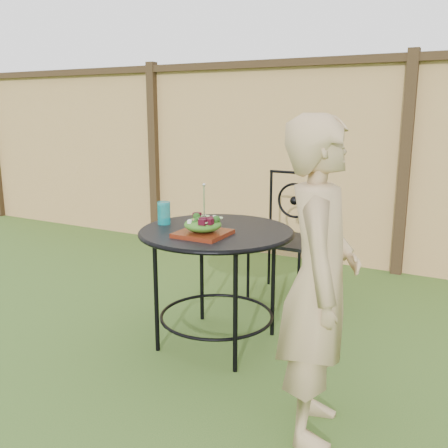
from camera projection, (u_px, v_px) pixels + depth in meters
name	position (u px, v px, depth m)	size (l,w,h in m)	color
ground	(125.00, 337.00, 3.18)	(60.00, 60.00, 0.00)	#274E19
fence	(266.00, 159.00, 4.85)	(8.00, 0.12, 1.90)	#E8B673
patio_table	(216.00, 252.00, 2.98)	(0.92, 0.92, 0.72)	black
patio_chair	(286.00, 232.00, 3.82)	(0.46, 0.46, 0.95)	black
diner	(319.00, 282.00, 2.12)	(0.51, 0.34, 1.41)	tan
salad_plate	(203.00, 234.00, 2.80)	(0.27, 0.27, 0.02)	#411209
salad	(203.00, 225.00, 2.79)	(0.21, 0.21, 0.08)	#235614
fork	(204.00, 202.00, 2.76)	(0.01, 0.01, 0.18)	silver
drinking_glass	(164.00, 213.00, 3.08)	(0.08, 0.08, 0.14)	#0A7A7F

